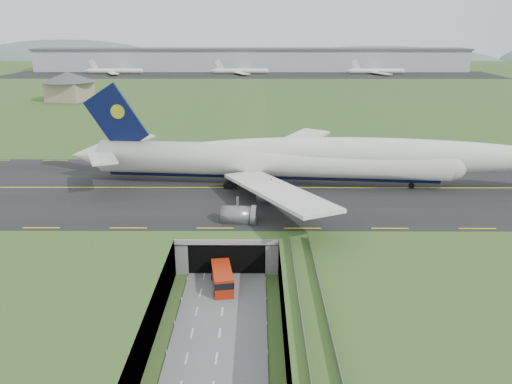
{
  "coord_description": "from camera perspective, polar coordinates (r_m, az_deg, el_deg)",
  "views": [
    {
      "loc": [
        4.83,
        -61.88,
        37.14
      ],
      "look_at": [
        4.48,
        20.0,
        9.61
      ],
      "focal_mm": 35.0,
      "sensor_mm": 36.0,
      "label": 1
    }
  ],
  "objects": [
    {
      "name": "ground",
      "position": [
        72.33,
        -3.7,
        -12.36
      ],
      "size": [
        900.0,
        900.0,
        0.0
      ],
      "primitive_type": "plane",
      "color": "#2C5220",
      "rests_on": "ground"
    },
    {
      "name": "airfield_deck",
      "position": [
        70.84,
        -3.76,
        -10.28
      ],
      "size": [
        800.0,
        800.0,
        6.0
      ],
      "primitive_type": "cube",
      "color": "gray",
      "rests_on": "ground"
    },
    {
      "name": "trench_road",
      "position": [
        65.97,
        -4.15,
        -15.63
      ],
      "size": [
        12.0,
        75.0,
        0.2
      ],
      "primitive_type": "cube",
      "color": "slate",
      "rests_on": "ground"
    },
    {
      "name": "taxiway",
      "position": [
        99.95,
        -2.54,
        0.46
      ],
      "size": [
        800.0,
        44.0,
        0.18
      ],
      "primitive_type": "cube",
      "color": "black",
      "rests_on": "airfield_deck"
    },
    {
      "name": "tunnel_portal",
      "position": [
        85.69,
        -3.02,
        -4.68
      ],
      "size": [
        17.0,
        22.3,
        6.0
      ],
      "color": "gray",
      "rests_on": "ground"
    },
    {
      "name": "guideway",
      "position": [
        53.66,
        7.15,
        -17.95
      ],
      "size": [
        3.0,
        53.0,
        7.05
      ],
      "color": "#A8A8A3",
      "rests_on": "ground"
    },
    {
      "name": "jumbo_jet",
      "position": [
        100.22,
        5.85,
        3.75
      ],
      "size": [
        99.88,
        63.06,
        20.95
      ],
      "rotation": [
        0.0,
        0.0,
        -0.09
      ],
      "color": "silver",
      "rests_on": "ground"
    },
    {
      "name": "shuttle_tram",
      "position": [
        74.75,
        -3.88,
        -9.79
      ],
      "size": [
        3.91,
        7.78,
        3.04
      ],
      "rotation": [
        0.0,
        0.0,
        0.15
      ],
      "color": "#B5240C",
      "rests_on": "ground"
    },
    {
      "name": "service_building",
      "position": [
        232.06,
        -20.6,
        11.5
      ],
      "size": [
        26.77,
        26.77,
        12.13
      ],
      "rotation": [
        0.0,
        0.0,
        -0.23
      ],
      "color": "tan",
      "rests_on": "ground"
    },
    {
      "name": "cargo_terminal",
      "position": [
        362.07,
        -0.54,
        14.91
      ],
      "size": [
        320.0,
        67.0,
        15.6
      ],
      "color": "#B2B2B2",
      "rests_on": "ground"
    },
    {
      "name": "distant_hills",
      "position": [
        497.18,
        7.33,
        13.69
      ],
      "size": [
        700.0,
        91.0,
        60.0
      ],
      "color": "slate",
      "rests_on": "ground"
    }
  ]
}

